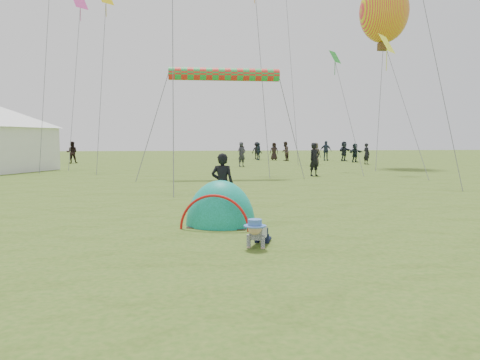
{
  "coord_description": "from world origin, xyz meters",
  "views": [
    {
      "loc": [
        -1.56,
        -8.69,
        1.95
      ],
      "look_at": [
        -0.18,
        2.07,
        1.0
      ],
      "focal_mm": 35.0,
      "sensor_mm": 36.0,
      "label": 1
    }
  ],
  "objects": [
    {
      "name": "crowd_person_7",
      "position": [
        -10.2,
        30.37,
        0.88
      ],
      "size": [
        0.92,
        0.75,
        1.76
      ],
      "primitive_type": "imported",
      "rotation": [
        0.0,
        0.0,
        3.25
      ],
      "color": "black",
      "rests_on": "ground"
    },
    {
      "name": "crowd_person_4",
      "position": [
        7.11,
        34.03,
        0.81
      ],
      "size": [
        0.91,
        0.73,
        1.63
      ],
      "primitive_type": "imported",
      "rotation": [
        0.0,
        0.0,
        5.98
      ],
      "color": "black",
      "rests_on": "ground"
    },
    {
      "name": "balloon_kite",
      "position": [
        12.73,
        23.37,
        10.58
      ],
      "size": [
        3.41,
        3.41,
        4.77
      ],
      "primitive_type": null,
      "color": "#CFDD03"
    },
    {
      "name": "crowd_person_6",
      "position": [
        2.79,
        24.22,
        0.86
      ],
      "size": [
        0.75,
        0.69,
        1.73
      ],
      "primitive_type": "imported",
      "rotation": [
        0.0,
        0.0,
        0.58
      ],
      "color": "#2D2E37",
      "rests_on": "ground"
    },
    {
      "name": "crowd_person_0",
      "position": [
        12.77,
        25.97,
        0.82
      ],
      "size": [
        0.56,
        0.69,
        1.63
      ],
      "primitive_type": "imported",
      "rotation": [
        0.0,
        0.0,
        1.9
      ],
      "color": "black",
      "rests_on": "ground"
    },
    {
      "name": "popup_tent",
      "position": [
        -0.67,
        1.76,
        0.0
      ],
      "size": [
        1.92,
        1.74,
        2.06
      ],
      "primitive_type": "ellipsoid",
      "rotation": [
        0.0,
        0.0,
        -0.32
      ],
      "color": "#097441",
      "rests_on": "ground"
    },
    {
      "name": "rainbow_tube_kite",
      "position": [
        0.69,
        15.04,
        5.19
      ],
      "size": [
        5.56,
        0.64,
        0.64
      ],
      "primitive_type": "cylinder",
      "rotation": [
        0.0,
        1.57,
        0.0
      ],
      "color": "red"
    },
    {
      "name": "crowd_person_8",
      "position": [
        11.59,
        32.53,
        0.89
      ],
      "size": [
        1.08,
        0.51,
        1.79
      ],
      "primitive_type": "imported",
      "rotation": [
        0.0,
        0.0,
        6.21
      ],
      "color": "#293449",
      "rests_on": "ground"
    },
    {
      "name": "crowd_person_11",
      "position": [
        13.14,
        29.35,
        0.8
      ],
      "size": [
        1.54,
        1.04,
        1.59
      ],
      "primitive_type": "imported",
      "rotation": [
        0.0,
        0.0,
        0.43
      ],
      "color": "black",
      "rests_on": "ground"
    },
    {
      "name": "crowd_person_3",
      "position": [
        5.83,
        36.11,
        0.83
      ],
      "size": [
        1.24,
        1.13,
        1.67
      ],
      "primitive_type": "imported",
      "rotation": [
        0.0,
        0.0,
        2.53
      ],
      "color": "black",
      "rests_on": "ground"
    },
    {
      "name": "crowd_person_10",
      "position": [
        8.8,
        26.34,
        0.84
      ],
      "size": [
        0.98,
        0.92,
        1.68
      ],
      "primitive_type": "imported",
      "rotation": [
        0.0,
        0.0,
        2.5
      ],
      "color": "#41392F",
      "rests_on": "ground"
    },
    {
      "name": "diamond_kite_9",
      "position": [
        8.07,
        19.9,
        7.04
      ],
      "size": [
        0.93,
        0.93,
        0.76
      ],
      "primitive_type": "plane",
      "rotation": [
        1.05,
        0.0,
        0.79
      ],
      "color": "#228D2F"
    },
    {
      "name": "diamond_kite_5",
      "position": [
        -8.38,
        26.07,
        11.45
      ],
      "size": [
        1.05,
        1.05,
        0.86
      ],
      "primitive_type": "plane",
      "rotation": [
        1.05,
        0.0,
        0.79
      ],
      "color": "#D53A92"
    },
    {
      "name": "crowd_person_2",
      "position": [
        5.73,
        34.44,
        0.81
      ],
      "size": [
        0.51,
        0.99,
        1.62
      ],
      "primitive_type": "imported",
      "rotation": [
        0.0,
        0.0,
        4.58
      ],
      "color": "#212E3A",
      "rests_on": "ground"
    },
    {
      "name": "diamond_kite_2",
      "position": [
        10.13,
        17.02,
        7.32
      ],
      "size": [
        1.27,
        1.27,
        1.04
      ],
      "primitive_type": "plane",
      "rotation": [
        1.05,
        0.0,
        0.79
      ],
      "color": "yellow"
    },
    {
      "name": "ground",
      "position": [
        0.0,
        0.0,
        0.0
      ],
      "size": [
        140.0,
        140.0,
        0.0
      ],
      "primitive_type": "plane",
      "color": "#305616"
    },
    {
      "name": "crowd_person_13",
      "position": [
        7.83,
        32.6,
        0.86
      ],
      "size": [
        1.03,
        1.07,
        1.73
      ],
      "primitive_type": "imported",
      "rotation": [
        0.0,
        0.0,
        4.05
      ],
      "color": "#3C2E2C",
      "rests_on": "ground"
    },
    {
      "name": "crowd_person_5",
      "position": [
        13.0,
        31.61,
        0.88
      ],
      "size": [
        1.63,
        1.35,
        1.75
      ],
      "primitive_type": "imported",
      "rotation": [
        0.0,
        0.0,
        0.61
      ],
      "color": "#222933",
      "rests_on": "ground"
    },
    {
      "name": "standing_adult",
      "position": [
        -0.49,
        3.28,
        0.8
      ],
      "size": [
        0.67,
        0.53,
        1.59
      ],
      "primitive_type": "imported",
      "rotation": [
        0.0,
        0.0,
        2.85
      ],
      "color": "black",
      "rests_on": "ground"
    },
    {
      "name": "crowd_person_12",
      "position": [
        5.48,
        15.29,
        0.88
      ],
      "size": [
        0.76,
        0.66,
        1.76
      ],
      "primitive_type": "imported",
      "rotation": [
        0.0,
        0.0,
        0.45
      ],
      "color": "black",
      "rests_on": "ground"
    },
    {
      "name": "crowd_person_1",
      "position": [
        4.4,
        36.82,
        0.84
      ],
      "size": [
        0.93,
        1.01,
        1.67
      ],
      "primitive_type": "imported",
      "rotation": [
        0.0,
        0.0,
        5.17
      ],
      "color": "black",
      "rests_on": "ground"
    },
    {
      "name": "crowd_person_9",
      "position": [
        -12.33,
        29.9,
        0.79
      ],
      "size": [
        1.08,
        0.7,
        1.59
      ],
      "primitive_type": "imported",
      "rotation": [
        0.0,
        0.0,
        0.11
      ],
      "color": "black",
      "rests_on": "ground"
    },
    {
      "name": "crawling_toddler",
      "position": [
        -0.18,
        -0.43,
        0.27
      ],
      "size": [
        0.74,
        0.86,
        0.55
      ],
      "primitive_type": null,
      "rotation": [
        0.0,
        0.0,
        -0.41
      ],
      "color": "black",
      "rests_on": "ground"
    }
  ]
}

